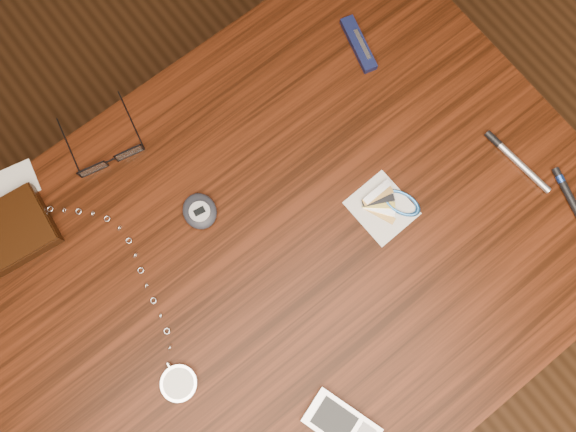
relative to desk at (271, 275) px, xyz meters
name	(u,v)px	position (x,y,z in m)	size (l,w,h in m)	color
ground	(278,302)	(0.00, 0.00, -0.65)	(3.80, 3.80, 0.00)	#472814
desk	(271,275)	(0.00, 0.00, 0.00)	(1.00, 0.70, 0.75)	#371508
wallet_and_card	(9,232)	(-0.27, 0.27, 0.12)	(0.15, 0.16, 0.03)	black
eyeglasses	(110,158)	(-0.09, 0.28, 0.11)	(0.12, 0.13, 0.02)	black
pocket_watch	(174,374)	(-0.19, -0.04, 0.11)	(0.11, 0.38, 0.02)	silver
pda_phone	(342,425)	(-0.05, -0.23, 0.11)	(0.08, 0.11, 0.02)	#ACADB0
pedometer	(200,211)	(-0.03, 0.13, 0.11)	(0.06, 0.06, 0.02)	#20212A
notepad_keys	(391,204)	(0.20, -0.04, 0.11)	(0.10, 0.09, 0.01)	silver
pocket_knife	(359,44)	(0.33, 0.19, 0.11)	(0.05, 0.10, 0.01)	#11143A
silver_pen	(512,157)	(0.39, -0.09, 0.11)	(0.02, 0.13, 0.01)	#B1B0B5
black_blue_pen	(567,191)	(0.42, -0.18, 0.11)	(0.03, 0.08, 0.01)	black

